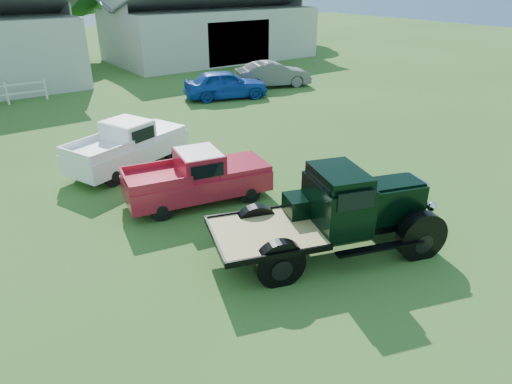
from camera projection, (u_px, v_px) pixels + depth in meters
ground at (276, 246)px, 11.98m from camera, size 120.00×120.00×0.00m
shed_right at (210, 26)px, 38.02m from camera, size 16.80×9.20×5.20m
tree_c at (75, 1)px, 36.86m from camera, size 5.40×5.40×9.00m
vintage_flatbed at (332, 213)px, 11.26m from camera, size 6.10×3.93×2.25m
red_pickup at (197, 177)px, 14.00m from camera, size 4.82×2.60×1.67m
white_pickup at (127, 146)px, 16.46m from camera, size 5.06×3.40×1.73m
misc_car_blue at (226, 84)px, 26.00m from camera, size 5.09×3.30×1.61m
misc_car_grey at (273, 74)px, 28.76m from camera, size 4.95×3.12×1.54m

